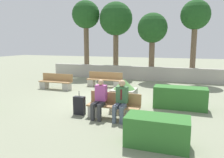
{
  "coord_description": "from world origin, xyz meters",
  "views": [
    {
      "loc": [
        3.63,
        -8.87,
        2.53
      ],
      "look_at": [
        0.4,
        0.5,
        0.9
      ],
      "focal_mm": 35.0,
      "sensor_mm": 36.0,
      "label": 1
    }
  ],
  "objects_px": {
    "person_seated_woman": "(100,97)",
    "tree_leftmost": "(86,17)",
    "tree_center_right": "(152,29)",
    "tree_rightmost": "(195,17)",
    "planter_corner_left": "(124,95)",
    "bench_left_side": "(104,81)",
    "bench_front": "(114,109)",
    "tree_center_left": "(116,20)",
    "person_seated_man": "(121,98)",
    "suitcase": "(79,106)",
    "bench_right_side": "(56,83)"
  },
  "relations": [
    {
      "from": "person_seated_woman",
      "to": "tree_center_right",
      "type": "height_order",
      "value": "tree_center_right"
    },
    {
      "from": "planter_corner_left",
      "to": "tree_center_left",
      "type": "distance_m",
      "value": 9.36
    },
    {
      "from": "tree_center_right",
      "to": "bench_right_side",
      "type": "bearing_deg",
      "value": -132.22
    },
    {
      "from": "bench_front",
      "to": "suitcase",
      "type": "xyz_separation_m",
      "value": [
        -1.27,
        -0.07,
        0.01
      ]
    },
    {
      "from": "bench_left_side",
      "to": "tree_center_right",
      "type": "relative_size",
      "value": 0.46
    },
    {
      "from": "bench_left_side",
      "to": "tree_leftmost",
      "type": "height_order",
      "value": "tree_leftmost"
    },
    {
      "from": "tree_center_right",
      "to": "tree_leftmost",
      "type": "bearing_deg",
      "value": 174.62
    },
    {
      "from": "planter_corner_left",
      "to": "bench_left_side",
      "type": "bearing_deg",
      "value": 120.57
    },
    {
      "from": "person_seated_man",
      "to": "tree_center_left",
      "type": "height_order",
      "value": "tree_center_left"
    },
    {
      "from": "bench_front",
      "to": "tree_leftmost",
      "type": "bearing_deg",
      "value": 120.5
    },
    {
      "from": "person_seated_woman",
      "to": "tree_leftmost",
      "type": "relative_size",
      "value": 0.23
    },
    {
      "from": "planter_corner_left",
      "to": "tree_leftmost",
      "type": "relative_size",
      "value": 0.2
    },
    {
      "from": "bench_front",
      "to": "bench_left_side",
      "type": "distance_m",
      "value": 5.47
    },
    {
      "from": "planter_corner_left",
      "to": "suitcase",
      "type": "height_order",
      "value": "planter_corner_left"
    },
    {
      "from": "bench_left_side",
      "to": "bench_right_side",
      "type": "distance_m",
      "value": 2.78
    },
    {
      "from": "tree_rightmost",
      "to": "tree_center_right",
      "type": "bearing_deg",
      "value": -176.13
    },
    {
      "from": "bench_right_side",
      "to": "tree_center_left",
      "type": "height_order",
      "value": "tree_center_left"
    },
    {
      "from": "person_seated_man",
      "to": "tree_center_right",
      "type": "xyz_separation_m",
      "value": [
        -0.36,
        8.56,
        2.71
      ]
    },
    {
      "from": "person_seated_man",
      "to": "tree_rightmost",
      "type": "relative_size",
      "value": 0.25
    },
    {
      "from": "person_seated_man",
      "to": "person_seated_woman",
      "type": "height_order",
      "value": "person_seated_man"
    },
    {
      "from": "bench_left_side",
      "to": "suitcase",
      "type": "xyz_separation_m",
      "value": [
        0.98,
        -5.05,
        -0.01
      ]
    },
    {
      "from": "tree_center_right",
      "to": "planter_corner_left",
      "type": "bearing_deg",
      "value": -89.14
    },
    {
      "from": "tree_center_left",
      "to": "tree_leftmost",
      "type": "bearing_deg",
      "value": -173.85
    },
    {
      "from": "bench_left_side",
      "to": "person_seated_man",
      "type": "relative_size",
      "value": 1.57
    },
    {
      "from": "bench_front",
      "to": "tree_center_left",
      "type": "bearing_deg",
      "value": 107.58
    },
    {
      "from": "planter_corner_left",
      "to": "tree_center_right",
      "type": "height_order",
      "value": "tree_center_right"
    },
    {
      "from": "tree_rightmost",
      "to": "bench_front",
      "type": "bearing_deg",
      "value": -107.08
    },
    {
      "from": "person_seated_woman",
      "to": "tree_rightmost",
      "type": "distance_m",
      "value": 9.9
    },
    {
      "from": "person_seated_man",
      "to": "person_seated_woman",
      "type": "xyz_separation_m",
      "value": [
        -0.75,
        -0.01,
        -0.03
      ]
    },
    {
      "from": "tree_center_left",
      "to": "tree_center_right",
      "type": "bearing_deg",
      "value": -14.57
    },
    {
      "from": "person_seated_man",
      "to": "tree_leftmost",
      "type": "distance_m",
      "value": 11.28
    },
    {
      "from": "bench_front",
      "to": "tree_center_right",
      "type": "height_order",
      "value": "tree_center_right"
    },
    {
      "from": "person_seated_man",
      "to": "suitcase",
      "type": "height_order",
      "value": "person_seated_man"
    },
    {
      "from": "tree_center_right",
      "to": "tree_rightmost",
      "type": "distance_m",
      "value": 2.79
    },
    {
      "from": "bench_front",
      "to": "tree_center_left",
      "type": "xyz_separation_m",
      "value": [
        -2.91,
        9.17,
        3.91
      ]
    },
    {
      "from": "person_seated_man",
      "to": "suitcase",
      "type": "xyz_separation_m",
      "value": [
        -1.58,
        0.07,
        -0.41
      ]
    },
    {
      "from": "suitcase",
      "to": "tree_rightmost",
      "type": "relative_size",
      "value": 0.16
    },
    {
      "from": "tree_rightmost",
      "to": "tree_center_left",
      "type": "bearing_deg",
      "value": 174.23
    },
    {
      "from": "bench_left_side",
      "to": "tree_rightmost",
      "type": "distance_m",
      "value": 7.19
    },
    {
      "from": "bench_right_side",
      "to": "tree_center_right",
      "type": "relative_size",
      "value": 0.42
    },
    {
      "from": "bench_right_side",
      "to": "tree_center_left",
      "type": "xyz_separation_m",
      "value": [
        1.66,
        5.72,
        3.91
      ]
    },
    {
      "from": "person_seated_woman",
      "to": "planter_corner_left",
      "type": "relative_size",
      "value": 1.11
    },
    {
      "from": "planter_corner_left",
      "to": "bench_right_side",
      "type": "bearing_deg",
      "value": 152.82
    },
    {
      "from": "suitcase",
      "to": "tree_center_left",
      "type": "xyz_separation_m",
      "value": [
        -1.64,
        9.24,
        3.91
      ]
    },
    {
      "from": "bench_left_side",
      "to": "planter_corner_left",
      "type": "height_order",
      "value": "planter_corner_left"
    },
    {
      "from": "bench_left_side",
      "to": "tree_center_right",
      "type": "distance_m",
      "value": 5.14
    },
    {
      "from": "person_seated_man",
      "to": "planter_corner_left",
      "type": "bearing_deg",
      "value": 101.42
    },
    {
      "from": "person_seated_man",
      "to": "tree_rightmost",
      "type": "height_order",
      "value": "tree_rightmost"
    },
    {
      "from": "planter_corner_left",
      "to": "tree_rightmost",
      "type": "bearing_deg",
      "value": 71.07
    },
    {
      "from": "person_seated_man",
      "to": "tree_rightmost",
      "type": "distance_m",
      "value": 9.68
    }
  ]
}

